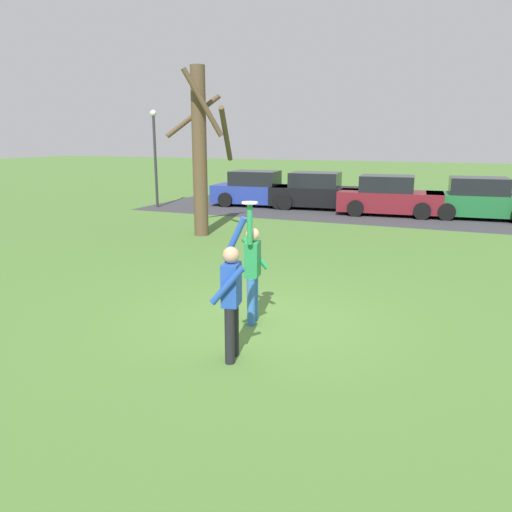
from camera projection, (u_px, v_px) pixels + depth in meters
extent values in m
plane|color=#4C7533|center=(262.00, 321.00, 8.62)|extent=(120.00, 120.00, 0.00)
cylinder|color=#3366B7|center=(254.00, 297.00, 8.61)|extent=(0.14, 0.14, 0.82)
cylinder|color=#3366B7|center=(251.00, 302.00, 8.37)|extent=(0.14, 0.14, 0.82)
cube|color=#238447|center=(253.00, 259.00, 8.33)|extent=(0.29, 0.40, 0.60)
sphere|color=tan|center=(253.00, 235.00, 8.23)|extent=(0.23, 0.23, 0.23)
cylinder|color=#238447|center=(255.00, 253.00, 8.53)|extent=(0.49, 0.18, 0.57)
cylinder|color=#238447|center=(250.00, 224.00, 7.96)|extent=(0.09, 0.09, 0.66)
cylinder|color=black|center=(230.00, 336.00, 6.94)|extent=(0.14, 0.14, 0.82)
cylinder|color=black|center=(234.00, 329.00, 7.19)|extent=(0.14, 0.14, 0.82)
cube|color=#234CB2|center=(231.00, 284.00, 6.90)|extent=(0.29, 0.40, 0.60)
sphere|color=tan|center=(231.00, 255.00, 6.80)|extent=(0.23, 0.23, 0.23)
cylinder|color=#234CB2|center=(227.00, 286.00, 6.68)|extent=(0.49, 0.18, 0.57)
cylinder|color=#234CB2|center=(235.00, 239.00, 6.98)|extent=(0.36, 0.15, 0.64)
cylinder|color=white|center=(250.00, 203.00, 7.88)|extent=(0.25, 0.25, 0.02)
cube|color=#233893|center=(258.00, 194.00, 23.05)|extent=(4.23, 2.13, 0.80)
cube|color=black|center=(255.00, 178.00, 22.93)|extent=(2.23, 1.81, 0.64)
cylinder|color=black|center=(290.00, 197.00, 23.56)|extent=(0.68, 0.27, 0.66)
cylinder|color=black|center=(279.00, 202.00, 21.88)|extent=(0.68, 0.27, 0.66)
cylinder|color=black|center=(239.00, 195.00, 24.32)|extent=(0.68, 0.27, 0.66)
cylinder|color=black|center=(225.00, 200.00, 22.64)|extent=(0.68, 0.27, 0.66)
cube|color=black|center=(318.00, 196.00, 22.13)|extent=(4.23, 2.13, 0.80)
cube|color=black|center=(315.00, 180.00, 22.00)|extent=(2.23, 1.81, 0.64)
cylinder|color=black|center=(349.00, 200.00, 22.64)|extent=(0.68, 0.27, 0.66)
cylinder|color=black|center=(344.00, 205.00, 20.95)|extent=(0.68, 0.27, 0.66)
cylinder|color=black|center=(295.00, 198.00, 23.40)|extent=(0.68, 0.27, 0.66)
cylinder|color=black|center=(285.00, 202.00, 21.72)|extent=(0.68, 0.27, 0.66)
cube|color=maroon|center=(390.00, 201.00, 20.35)|extent=(4.23, 2.13, 0.80)
cube|color=black|center=(387.00, 183.00, 20.23)|extent=(2.23, 1.81, 0.64)
cylinder|color=black|center=(422.00, 205.00, 20.86)|extent=(0.68, 0.27, 0.66)
cylinder|color=black|center=(422.00, 211.00, 19.18)|extent=(0.68, 0.27, 0.66)
cylinder|color=black|center=(361.00, 203.00, 21.62)|extent=(0.68, 0.27, 0.66)
cylinder|color=black|center=(355.00, 208.00, 19.94)|extent=(0.68, 0.27, 0.66)
cube|color=#1E6633|center=(481.00, 204.00, 19.40)|extent=(4.23, 2.13, 0.80)
cube|color=black|center=(479.00, 186.00, 19.27)|extent=(2.23, 1.81, 0.64)
cylinder|color=black|center=(512.00, 208.00, 19.91)|extent=(0.68, 0.27, 0.66)
cylinder|color=black|center=(445.00, 206.00, 20.67)|extent=(0.68, 0.27, 0.66)
cylinder|color=black|center=(447.00, 212.00, 18.98)|extent=(0.68, 0.27, 0.66)
cube|color=#38383D|center=(433.00, 216.00, 20.09)|extent=(24.76, 6.40, 0.01)
cylinder|color=brown|center=(200.00, 153.00, 15.62)|extent=(0.46, 0.46, 5.22)
cylinder|color=brown|center=(193.00, 116.00, 16.16)|extent=(1.51, 1.31, 1.41)
cylinder|color=brown|center=(226.00, 135.00, 15.41)|extent=(0.69, 1.76, 1.65)
cylinder|color=brown|center=(203.00, 103.00, 14.77)|extent=(1.03, 0.96, 1.98)
cylinder|color=#2D2D33|center=(155.00, 162.00, 22.24)|extent=(0.12, 0.12, 4.00)
sphere|color=silver|center=(153.00, 113.00, 21.74)|extent=(0.28, 0.28, 0.28)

